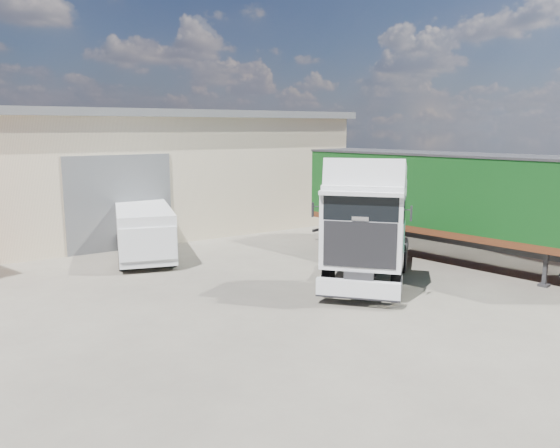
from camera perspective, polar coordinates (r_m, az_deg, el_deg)
ground at (r=13.87m, az=4.87°, el=-9.35°), size 120.00×120.00×0.00m
brick_boundary_wall at (r=25.71m, az=16.87°, el=2.15°), size 0.35×26.00×2.50m
tractor_unit at (r=15.86m, az=9.02°, el=-0.96°), size 5.58×5.32×3.81m
box_trailer at (r=19.72m, az=17.36°, el=2.84°), size 4.24×11.47×3.73m
panel_van at (r=19.73m, az=-13.98°, el=-0.91°), size 2.99×4.80×1.83m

